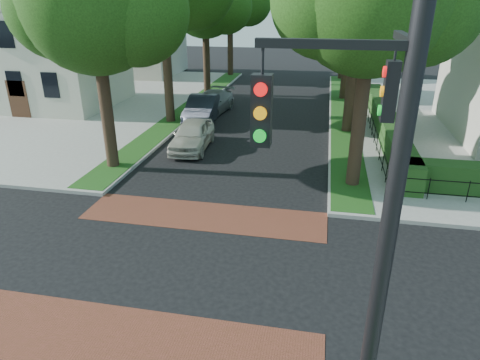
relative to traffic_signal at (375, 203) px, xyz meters
name	(u,v)px	position (x,y,z in m)	size (l,w,h in m)	color
ground	(176,265)	(-4.89, 4.41, -4.71)	(120.00, 120.00, 0.00)	black
sidewalk_nw	(19,99)	(-24.39, 23.41, -4.63)	(30.00, 30.00, 0.15)	gray
crosswalk_far	(204,216)	(-4.89, 7.61, -4.70)	(9.00, 2.20, 0.01)	brown
crosswalk_near	(131,341)	(-4.89, 1.21, -4.70)	(9.00, 2.20, 0.01)	brown
grass_strip_ne	(343,113)	(0.51, 23.51, -4.55)	(1.60, 29.80, 0.02)	#164112
grass_strip_nw	(191,106)	(-10.29, 23.51, -4.55)	(1.60, 29.80, 0.02)	#164112
tree_right_far	(353,5)	(0.71, 28.64, 2.20)	(7.25, 6.23, 9.74)	black
tree_left_near	(98,3)	(-10.28, 11.64, 2.56)	(7.50, 6.45, 10.20)	black
tree_left_far	(207,2)	(-10.29, 28.63, 2.41)	(7.00, 6.02, 9.86)	black
hedge_main_road	(386,123)	(2.81, 19.41, -3.96)	(1.00, 18.00, 1.20)	#1D4518
fence_main_road	(371,124)	(2.01, 19.41, -4.11)	(0.06, 18.00, 0.90)	black
house_left_near	(45,35)	(-20.38, 22.41, 0.33)	(10.00, 9.00, 10.14)	beige
house_left_far	(130,23)	(-20.38, 36.41, 0.33)	(10.00, 9.00, 10.14)	beige
traffic_signal	(375,203)	(0.00, 0.00, 0.00)	(2.17, 2.00, 8.00)	black
parked_car_front	(192,135)	(-7.54, 14.90, -3.95)	(1.80, 4.47, 1.52)	beige
parked_car_middle	(202,109)	(-8.49, 20.23, -3.88)	(1.75, 5.03, 1.66)	black
parked_car_rear	(211,103)	(-8.49, 22.47, -3.97)	(2.05, 5.05, 1.47)	slate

